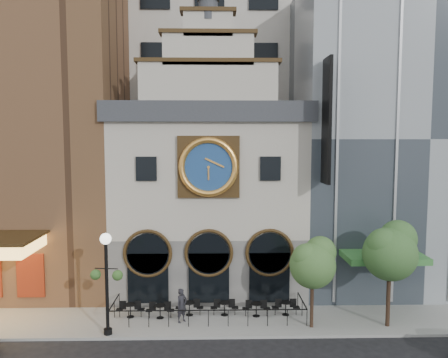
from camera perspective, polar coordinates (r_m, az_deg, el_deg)
ground at (r=23.65m, az=-2.09°, el=-20.21°), size 120.00×120.00×0.00m
sidewalk at (r=25.89m, az=-2.01°, el=-17.68°), size 44.00×5.00×0.15m
clock_building at (r=29.37m, az=-1.92°, el=-1.54°), size 12.60×8.78×18.65m
theater_building at (r=34.11m, az=-24.60°, el=8.89°), size 14.00×15.60×25.00m
retail_building at (r=33.78m, az=20.81°, el=4.89°), size 14.00×14.40×20.00m
office_tower at (r=42.49m, az=-1.78°, el=18.65°), size 20.00×16.00×40.00m
cafe_railing at (r=25.69m, az=-2.02°, el=-16.60°), size 10.60×2.60×0.90m
bistro_0 at (r=26.15m, az=-12.14°, el=-16.29°), size 1.58×0.68×0.90m
bistro_1 at (r=25.74m, az=-8.35°, el=-16.58°), size 1.58×0.68×0.90m
bistro_2 at (r=25.94m, az=-4.54°, el=-16.37°), size 1.58×0.68×0.90m
bistro_3 at (r=25.87m, az=0.05°, el=-16.41°), size 1.58×0.68×0.90m
bistro_4 at (r=25.80m, az=4.24°, el=-16.49°), size 1.58×0.68×0.90m
bistro_5 at (r=26.14m, az=8.06°, el=-16.23°), size 1.58×0.68×0.90m
pedestrian at (r=24.96m, az=-5.53°, el=-16.11°), size 0.79×0.80×1.87m
lamppost at (r=23.42m, az=-15.10°, el=-11.67°), size 1.68×0.68×5.29m
tree_left at (r=23.89m, az=11.59°, el=-10.52°), size 2.52×2.43×4.86m
tree_right at (r=25.03m, az=20.94°, el=-8.60°), size 2.96×2.85×5.69m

